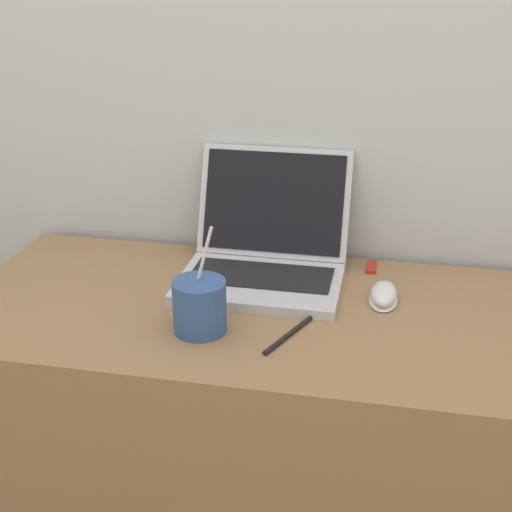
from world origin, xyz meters
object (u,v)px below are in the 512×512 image
at_px(drink_cup, 200,305).
at_px(computer_mouse, 384,295).
at_px(laptop, 265,251).
at_px(usb_stick, 371,267).
at_px(pen, 288,335).

xyz_separation_m(drink_cup, computer_mouse, (0.33, 0.19, -0.04)).
height_order(laptop, drink_cup, laptop).
bearing_deg(usb_stick, pen, -111.45).
relative_size(laptop, computer_mouse, 3.13).
relative_size(laptop, pen, 2.24).
height_order(usb_stick, pen, pen).
relative_size(drink_cup, usb_stick, 3.37).
bearing_deg(drink_cup, pen, 2.79).
xyz_separation_m(drink_cup, usb_stick, (0.29, 0.34, -0.05)).
relative_size(laptop, drink_cup, 1.65).
xyz_separation_m(drink_cup, pen, (0.16, 0.01, -0.05)).
bearing_deg(drink_cup, laptop, 74.44).
height_order(laptop, pen, laptop).
bearing_deg(drink_cup, usb_stick, 49.27).
height_order(computer_mouse, usb_stick, computer_mouse).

